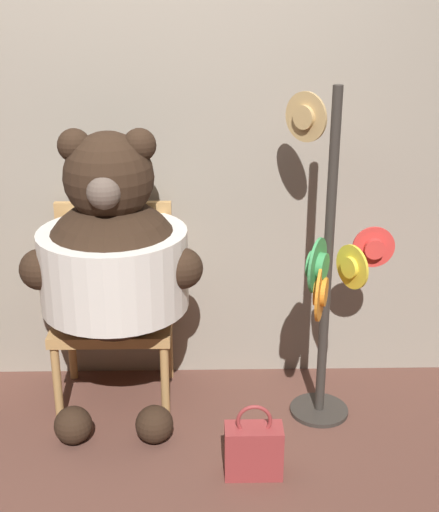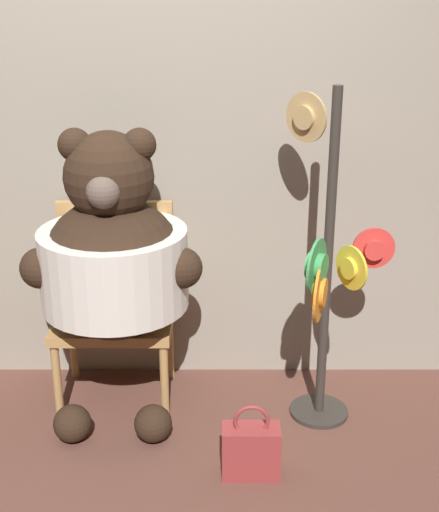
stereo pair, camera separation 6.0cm
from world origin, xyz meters
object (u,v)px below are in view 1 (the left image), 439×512
object	(u,v)px
handbag_on_ground	(254,449)
hat_display_rack	(328,275)
chair	(115,297)
teddy_bear	(113,260)

from	to	relation	value
handbag_on_ground	hat_display_rack	bearing A→B (deg)	49.98
chair	teddy_bear	world-z (taller)	teddy_bear
chair	handbag_on_ground	bearing A→B (deg)	-47.21
teddy_bear	handbag_on_ground	xyz separation A→B (m)	(0.61, -0.53, -0.65)
hat_display_rack	handbag_on_ground	xyz separation A→B (m)	(-0.34, -0.41, -0.62)
chair	teddy_bear	distance (m)	0.31
chair	hat_display_rack	bearing A→B (deg)	-15.95
hat_display_rack	handbag_on_ground	world-z (taller)	hat_display_rack
chair	handbag_on_ground	xyz separation A→B (m)	(0.64, -0.69, -0.39)
teddy_bear	hat_display_rack	bearing A→B (deg)	-7.30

